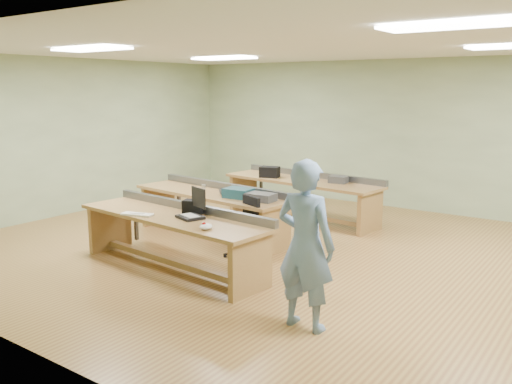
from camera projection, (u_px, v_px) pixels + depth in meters
floor at (294, 254)px, 8.02m from camera, size 10.00×10.00×0.00m
ceiling at (297, 46)px, 7.46m from camera, size 10.00×10.00×0.00m
wall_back at (399, 135)px, 10.94m from camera, size 10.00×0.04×3.00m
wall_front at (46, 200)px, 4.54m from camera, size 10.00×0.04×3.00m
wall_left at (77, 136)px, 10.60m from camera, size 0.04×8.00×3.00m
fluor_panels at (297, 48)px, 7.46m from camera, size 6.20×3.50×0.03m
workbench_front at (174, 228)px, 7.30m from camera, size 3.10×1.08×0.86m
workbench_mid at (212, 204)px, 8.90m from camera, size 3.01×1.10×0.86m
workbench_back at (302, 189)px, 10.12m from camera, size 3.19×1.15×0.86m
person at (305, 245)px, 5.42m from camera, size 0.64×0.42×1.75m
laptop_base at (190, 217)px, 7.06m from camera, size 0.40×0.36×0.04m
laptop_screen at (199, 197)px, 7.09m from camera, size 0.32×0.12×0.26m
keyboard at (137, 214)px, 7.24m from camera, size 0.46×0.26×0.03m
trackball_mouse at (206, 226)px, 6.51m from camera, size 0.20×0.21×0.07m
camera_bag at (194, 207)px, 7.32m from camera, size 0.31×0.25×0.19m
task_chair at (243, 235)px, 7.85m from camera, size 0.61×0.61×0.88m
parts_bin_teal at (238, 193)px, 8.40m from camera, size 0.45×0.36×0.15m
parts_bin_grey at (261, 197)px, 8.15m from camera, size 0.44×0.30×0.12m
mug at (223, 192)px, 8.63m from camera, size 0.15×0.15×0.10m
drinks_can at (204, 188)px, 8.88m from camera, size 0.08×0.08×0.12m
storage_box_back at (270, 172)px, 10.32m from camera, size 0.41×0.35×0.20m
tray_back at (338, 179)px, 9.70m from camera, size 0.34×0.26×0.13m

